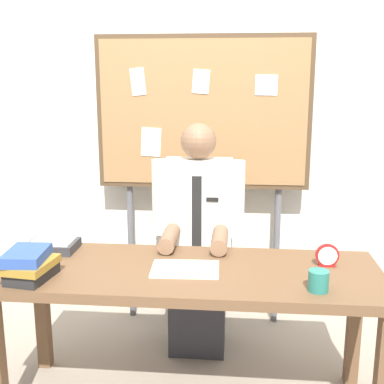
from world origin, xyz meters
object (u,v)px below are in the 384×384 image
at_px(open_notebook, 185,269).
at_px(desk_clock, 327,256).
at_px(bulletin_board, 203,118).
at_px(desk, 189,286).
at_px(book_stack, 29,265).
at_px(person, 198,249).
at_px(paper_tray, 53,245).
at_px(coffee_mug, 318,281).

xyz_separation_m(open_notebook, desk_clock, (0.70, 0.12, 0.05)).
xyz_separation_m(bulletin_board, open_notebook, (-0.02, -0.96, -0.67)).
relative_size(desk, book_stack, 6.93).
distance_m(person, paper_tray, 0.86).
xyz_separation_m(book_stack, desk_clock, (1.41, 0.30, -0.02)).
bearing_deg(open_notebook, book_stack, -165.74).
xyz_separation_m(person, desk_clock, (0.69, -0.47, 0.14)).
bearing_deg(book_stack, person, 46.61).
xyz_separation_m(desk, book_stack, (-0.73, -0.20, 0.16)).
xyz_separation_m(bulletin_board, desk_clock, (0.69, -0.84, -0.62)).
height_order(desk_clock, paper_tray, desk_clock).
xyz_separation_m(person, coffee_mug, (0.60, -0.77, 0.14)).
relative_size(desk, bulletin_board, 0.97).
height_order(open_notebook, desk_clock, desk_clock).
relative_size(bulletin_board, desk_clock, 16.94).
height_order(desk, paper_tray, paper_tray).
distance_m(book_stack, paper_tray, 0.41).
bearing_deg(bulletin_board, desk_clock, -50.86).
xyz_separation_m(open_notebook, paper_tray, (-0.75, 0.22, 0.02)).
bearing_deg(book_stack, bulletin_board, 57.60).
bearing_deg(bulletin_board, coffee_mug, -62.61).
xyz_separation_m(desk, person, (0.00, 0.57, -0.00)).
bearing_deg(coffee_mug, person, 127.56).
bearing_deg(paper_tray, open_notebook, -16.47).
height_order(open_notebook, coffee_mug, coffee_mug).
relative_size(book_stack, desk_clock, 2.38).
distance_m(person, open_notebook, 0.60).
xyz_separation_m(book_stack, open_notebook, (0.71, 0.18, -0.07)).
bearing_deg(desk_clock, desk, -171.69).
height_order(book_stack, open_notebook, book_stack).
height_order(bulletin_board, paper_tray, bulletin_board).
xyz_separation_m(book_stack, paper_tray, (-0.04, 0.40, -0.04)).
relative_size(person, desk_clock, 12.37).
bearing_deg(person, paper_tray, -154.59).
distance_m(desk_clock, coffee_mug, 0.32).
distance_m(coffee_mug, paper_tray, 1.42).
bearing_deg(open_notebook, bulletin_board, 89.11).
bearing_deg(person, desk_clock, -34.27).
height_order(person, paper_tray, person).
height_order(desk, open_notebook, open_notebook).
distance_m(desk, book_stack, 0.77).
relative_size(desk, open_notebook, 5.76).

